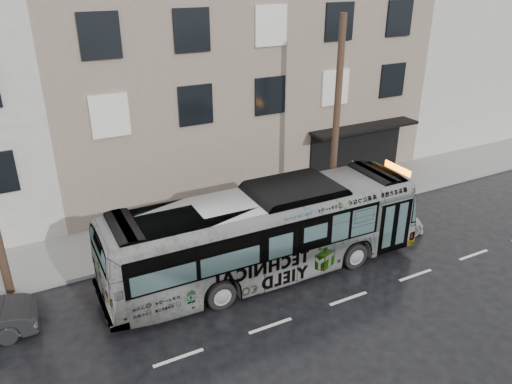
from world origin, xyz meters
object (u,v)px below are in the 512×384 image
Objects in this scene: white_sedan at (380,224)px; bus at (265,233)px; utility_pole_front at (336,120)px; sign_post at (351,184)px.

bus is at bearing 96.65° from white_sedan.
white_sedan is at bearing -75.92° from utility_pole_front.
sign_post is at bearing -4.22° from white_sedan.
utility_pole_front is at bearing 180.00° from sign_post.
sign_post is at bearing 0.00° from utility_pole_front.
utility_pole_front is 0.72× the size of bus.
sign_post is (1.10, 0.00, -3.30)m from utility_pole_front.
utility_pole_front reaches higher than white_sedan.
bus reaches higher than white_sedan.
bus is 5.93m from white_sedan.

